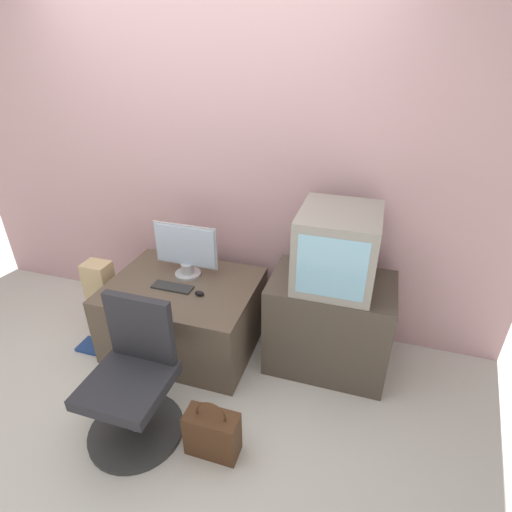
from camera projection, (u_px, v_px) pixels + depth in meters
The scene contains 13 objects.
ground_plane at pixel (136, 429), 2.41m from camera, with size 12.00×12.00×0.00m, color beige.
wall_back at pixel (211, 159), 2.89m from camera, with size 4.40×0.05×2.60m.
desk at pixel (185, 314), 2.97m from camera, with size 1.04×0.81×0.53m.
side_stand at pixel (329, 323), 2.76m from camera, with size 0.81×0.54×0.68m.
main_monitor at pixel (186, 251), 2.86m from camera, with size 0.48×0.19×0.40m.
keyboard at pixel (172, 287), 2.80m from camera, with size 0.29×0.10×0.01m.
mouse at pixel (199, 293), 2.71m from camera, with size 0.07×0.04×0.04m.
crt_tv at pixel (337, 248), 2.48m from camera, with size 0.49×0.54×0.49m.
office_chair at pixel (134, 385), 2.27m from camera, with size 0.56×0.56×0.84m.
cardboard_box_lower at pixel (107, 315), 3.18m from camera, with size 0.21×0.16×0.26m.
cardboard_box_upper at pixel (100, 283), 3.04m from camera, with size 0.20×0.15×0.34m.
handbag at pixel (212, 433), 2.21m from camera, with size 0.30×0.14×0.38m.
book at pixel (94, 346), 3.03m from camera, with size 0.23×0.16×0.02m.
Camera 1 is at (1.17, -1.32, 2.07)m, focal length 28.00 mm.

